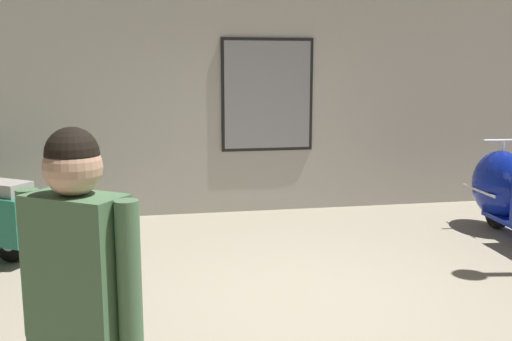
# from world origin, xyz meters

# --- Properties ---
(ground_plane) EXTENTS (60.00, 60.00, 0.00)m
(ground_plane) POSITION_xyz_m (0.00, 0.00, 0.00)
(ground_plane) COLOR gray
(showroom_back_wall) EXTENTS (18.00, 0.24, 3.94)m
(showroom_back_wall) POSITION_xyz_m (0.00, 3.35, 1.97)
(showroom_back_wall) COLOR #ADA89E
(showroom_back_wall) RESTS_ON ground
(visitor_0) EXTENTS (0.49, 0.42, 1.70)m
(visitor_0) POSITION_xyz_m (-1.52, -2.08, 0.98)
(visitor_0) COLOR black
(visitor_0) RESTS_ON ground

